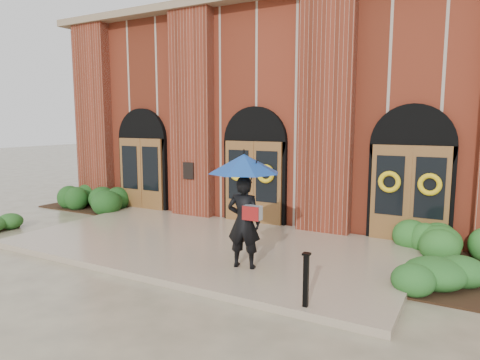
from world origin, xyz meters
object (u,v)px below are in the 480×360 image
Objects in this scene: man_with_umbrella at (244,189)px; hedge_wall_right at (435,242)px; metal_post at (306,279)px; hedge_wall_left at (86,197)px.

hedge_wall_right is at bearing -147.91° from man_with_umbrella.
hedge_wall_right is (1.62, 4.49, -0.27)m from metal_post.
metal_post is at bearing 135.20° from man_with_umbrella.
metal_post is 0.29× the size of hedge_wall_left.
man_with_umbrella is 2.60× the size of metal_post.
hedge_wall_left is at bearing -32.06° from man_with_umbrella.
hedge_wall_left is at bearing 156.63° from metal_post.
man_with_umbrella is at bearing -136.74° from hedge_wall_right.
man_with_umbrella reaches higher than metal_post.
man_with_umbrella reaches higher than hedge_wall_left.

